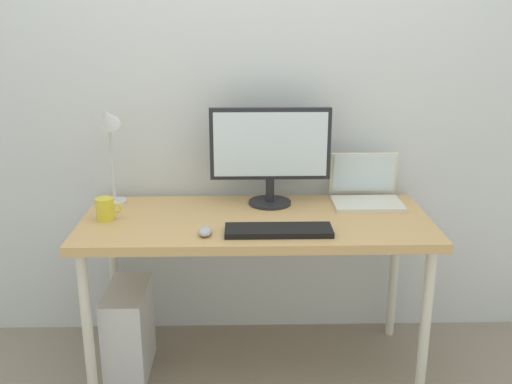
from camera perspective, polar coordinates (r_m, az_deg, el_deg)
The scene contains 10 objects.
ground_plane at distance 2.91m, azimuth 0.00°, elevation -16.42°, with size 6.00×6.00×0.00m, color gray.
back_wall at distance 2.83m, azimuth -0.18°, elevation 10.85°, with size 4.40×0.04×2.60m, color silver.
desk at distance 2.60m, azimuth 0.00°, elevation -3.89°, with size 1.53×0.65×0.74m.
monitor at distance 2.69m, azimuth 1.40°, elevation 4.11°, with size 0.55×0.20×0.46m.
laptop at distance 2.82m, azimuth 10.64°, elevation 0.12°, with size 0.32×0.26×0.23m.
desk_lamp at distance 2.74m, azimuth -14.20°, elevation 5.57°, with size 0.11×0.16×0.48m.
keyboard at distance 2.40m, azimuth 2.21°, elevation -3.76°, with size 0.44×0.14×0.02m, color black.
mouse at distance 2.39m, azimuth -4.99°, elevation -3.84°, with size 0.06×0.09×0.03m, color #B2B2B7.
coffee_mug at distance 2.62m, azimuth -14.46°, elevation -1.62°, with size 0.11×0.08×0.10m.
computer_tower at distance 2.82m, azimuth -12.28°, elevation -13.09°, with size 0.18×0.36×0.42m, color silver.
Camera 1 is at (-0.06, -2.43, 1.61)m, focal length 41.04 mm.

